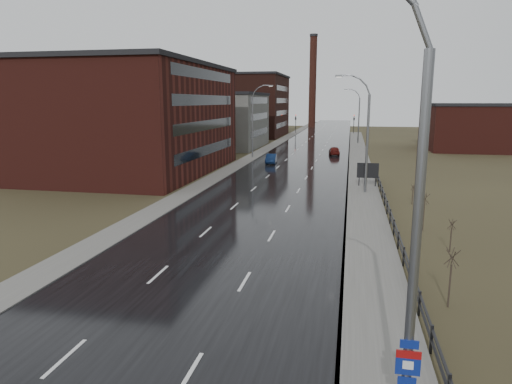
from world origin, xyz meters
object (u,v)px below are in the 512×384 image
at_px(car_far, 334,151).
at_px(car_near, 271,159).
at_px(streetlight_main, 403,223).
at_px(billboard, 368,171).

bearing_deg(car_far, car_near, 49.97).
height_order(streetlight_main, car_far, streetlight_main).
distance_m(billboard, car_far, 29.06).
bearing_deg(streetlight_main, billboard, 89.03).
bearing_deg(car_near, billboard, -56.66).
height_order(streetlight_main, car_near, streetlight_main).
relative_size(billboard, car_near, 0.64).
height_order(billboard, car_near, billboard).
bearing_deg(billboard, car_near, 128.31).
distance_m(streetlight_main, billboard, 37.50).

